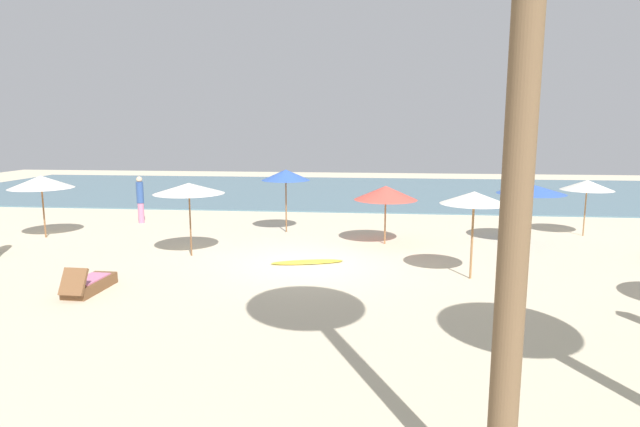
# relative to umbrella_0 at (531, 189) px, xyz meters

# --- Properties ---
(ground_plane) EXTENTS (60.00, 60.00, 0.00)m
(ground_plane) POSITION_rel_umbrella_0_xyz_m (-7.13, -3.45, -1.85)
(ground_plane) COLOR beige
(ocean_water) EXTENTS (48.00, 16.00, 0.06)m
(ocean_water) POSITION_rel_umbrella_0_xyz_m (-7.13, 13.55, -1.82)
(ocean_water) COLOR slate
(ocean_water) RESTS_ON ground_plane
(umbrella_0) EXTENTS (2.24, 2.24, 2.01)m
(umbrella_0) POSITION_rel_umbrella_0_xyz_m (0.00, 0.00, 0.00)
(umbrella_0) COLOR olive
(umbrella_0) RESTS_ON ground_plane
(umbrella_1) EXTENTS (2.17, 2.17, 2.21)m
(umbrella_1) POSITION_rel_umbrella_0_xyz_m (-16.86, -0.89, 0.14)
(umbrella_1) COLOR brown
(umbrella_1) RESTS_ON ground_plane
(umbrella_2) EXTENTS (1.80, 1.80, 2.03)m
(umbrella_2) POSITION_rel_umbrella_0_xyz_m (2.34, 1.48, -0.01)
(umbrella_2) COLOR olive
(umbrella_2) RESTS_ON ground_plane
(umbrella_3) EXTENTS (2.11, 2.11, 1.97)m
(umbrella_3) POSITION_rel_umbrella_0_xyz_m (-4.84, -0.63, -0.11)
(umbrella_3) COLOR olive
(umbrella_3) RESTS_ON ground_plane
(umbrella_4) EXTENTS (1.72, 1.72, 2.29)m
(umbrella_4) POSITION_rel_umbrella_0_xyz_m (-2.68, -4.49, 0.27)
(umbrella_4) COLOR olive
(umbrella_4) RESTS_ON ground_plane
(umbrella_6) EXTENTS (2.13, 2.13, 2.24)m
(umbrella_6) POSITION_rel_umbrella_0_xyz_m (-10.76, -2.92, 0.23)
(umbrella_6) COLOR brown
(umbrella_6) RESTS_ON ground_plane
(umbrella_7) EXTENTS (1.80, 1.80, 2.34)m
(umbrella_7) POSITION_rel_umbrella_0_xyz_m (-8.49, 1.01, 0.29)
(umbrella_7) COLOR brown
(umbrella_7) RESTS_ON ground_plane
(lounger_0) EXTENTS (0.65, 1.66, 0.73)m
(lounger_0) POSITION_rel_umbrella_0_xyz_m (-11.98, -6.61, -1.67)
(lounger_0) COLOR brown
(lounger_0) RESTS_ON ground_plane
(person_2) EXTENTS (0.40, 0.40, 1.91)m
(person_2) POSITION_rel_umbrella_0_xyz_m (-14.72, 2.22, -0.85)
(person_2) COLOR #D17299
(person_2) RESTS_ON ground_plane
(surfboard) EXTENTS (2.15, 1.00, 0.07)m
(surfboard) POSITION_rel_umbrella_0_xyz_m (-7.11, -3.42, -1.81)
(surfboard) COLOR gold
(surfboard) RESTS_ON ground_plane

